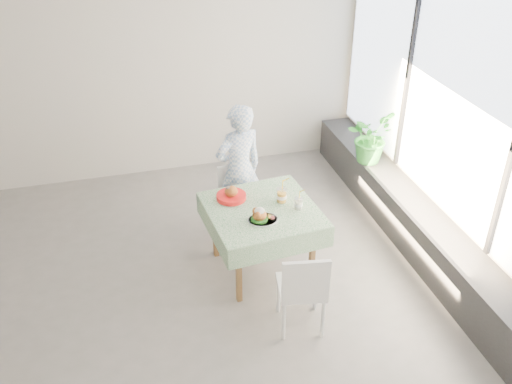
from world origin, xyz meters
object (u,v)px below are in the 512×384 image
object	(u,v)px
chair_far	(239,216)
chair_near	(301,303)
main_dish	(261,217)
potted_plant	(370,137)
cafe_table	(262,232)
juice_cup_orange	(282,196)
diner	(239,170)

from	to	relation	value
chair_far	chair_near	xyz separation A→B (m)	(0.19, -1.54, 0.02)
main_dish	potted_plant	xyz separation A→B (m)	(1.71, 1.27, 0.02)
chair_far	cafe_table	bearing A→B (deg)	-83.16
chair_far	main_dish	size ratio (longest dim) A/B	2.81
chair_near	juice_cup_orange	xyz separation A→B (m)	(0.11, 0.95, 0.55)
cafe_table	main_dish	world-z (taller)	main_dish
diner	juice_cup_orange	size ratio (longest dim) A/B	5.08
cafe_table	diner	distance (m)	0.83
cafe_table	juice_cup_orange	xyz separation A→B (m)	(0.22, 0.07, 0.35)
juice_cup_orange	potted_plant	size ratio (longest dim) A/B	0.48
cafe_table	potted_plant	world-z (taller)	potted_plant
diner	chair_far	bearing A→B (deg)	56.11
chair_near	main_dish	xyz separation A→B (m)	(-0.18, 0.68, 0.52)
diner	juice_cup_orange	distance (m)	0.75
cafe_table	chair_near	bearing A→B (deg)	-82.74
cafe_table	chair_far	world-z (taller)	chair_far
juice_cup_orange	potted_plant	distance (m)	1.73
chair_far	diner	world-z (taller)	diner
chair_near	diner	xyz separation A→B (m)	(-0.15, 1.65, 0.50)
chair_near	diner	distance (m)	1.73
diner	chair_near	bearing A→B (deg)	79.27
potted_plant	chair_near	bearing A→B (deg)	-128.17
cafe_table	juice_cup_orange	world-z (taller)	juice_cup_orange
main_dish	potted_plant	distance (m)	2.13
cafe_table	potted_plant	xyz separation A→B (m)	(1.64, 1.06, 0.35)
juice_cup_orange	chair_far	bearing A→B (deg)	116.82
chair_far	potted_plant	bearing A→B (deg)	13.26
chair_far	diner	bearing A→B (deg)	72.18
chair_near	juice_cup_orange	distance (m)	1.10
cafe_table	chair_far	xyz separation A→B (m)	(-0.08, 0.66, -0.21)
juice_cup_orange	main_dish	bearing A→B (deg)	-136.45
potted_plant	main_dish	bearing A→B (deg)	-143.42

